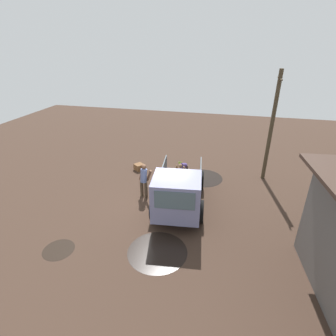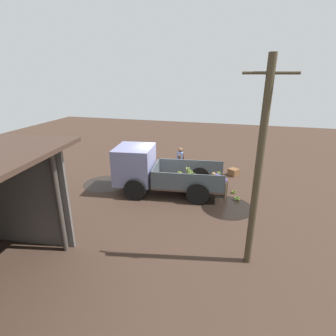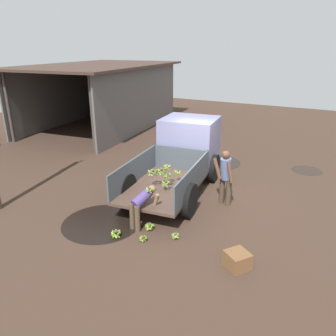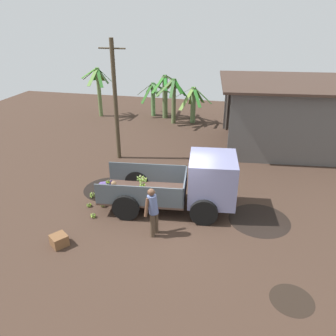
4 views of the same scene
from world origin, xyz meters
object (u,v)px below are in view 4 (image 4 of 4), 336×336
at_px(cargo_truck, 199,182).
at_px(wooden_crate_0, 59,240).
at_px(banana_bunch_on_ground_2, 89,205).
at_px(utility_pole, 115,101).
at_px(banana_bunch_on_ground_3, 93,216).
at_px(banana_bunch_on_ground_1, 103,204).
at_px(person_worker_loading, 106,188).
at_px(person_foreground_visitor, 153,210).
at_px(banana_bunch_on_ground_0, 93,195).

bearing_deg(cargo_truck, wooden_crate_0, -148.29).
relative_size(cargo_truck, banana_bunch_on_ground_2, 25.34).
relative_size(utility_pole, banana_bunch_on_ground_3, 27.67).
bearing_deg(banana_bunch_on_ground_1, person_worker_loading, 75.03).
distance_m(person_foreground_visitor, banana_bunch_on_ground_2, 3.19).
relative_size(cargo_truck, banana_bunch_on_ground_1, 21.36).
bearing_deg(wooden_crate_0, banana_bunch_on_ground_3, 77.24).
bearing_deg(banana_bunch_on_ground_0, person_foreground_visitor, -30.93).
relative_size(person_worker_loading, banana_bunch_on_ground_3, 5.12).
bearing_deg(utility_pole, banana_bunch_on_ground_2, -83.48).
bearing_deg(banana_bunch_on_ground_1, cargo_truck, 10.45).
xyz_separation_m(person_worker_loading, wooden_crate_0, (-0.51, -2.76, -0.48)).
height_order(cargo_truck, banana_bunch_on_ground_2, cargo_truck).
relative_size(banana_bunch_on_ground_2, banana_bunch_on_ground_3, 0.97).
xyz_separation_m(person_foreground_visitor, banana_bunch_on_ground_1, (-2.34, 1.23, -0.85)).
bearing_deg(banana_bunch_on_ground_3, banana_bunch_on_ground_2, 125.45).
relative_size(banana_bunch_on_ground_0, banana_bunch_on_ground_1, 1.13).
distance_m(banana_bunch_on_ground_2, wooden_crate_0, 2.36).
xyz_separation_m(cargo_truck, person_foreground_visitor, (-1.24, -1.89, -0.19)).
distance_m(cargo_truck, person_worker_loading, 3.56).
height_order(person_worker_loading, banana_bunch_on_ground_0, person_worker_loading).
bearing_deg(banana_bunch_on_ground_2, cargo_truck, 10.90).
distance_m(banana_bunch_on_ground_3, wooden_crate_0, 1.74).
relative_size(person_foreground_visitor, wooden_crate_0, 3.63).
relative_size(cargo_truck, wooden_crate_0, 10.83).
height_order(banana_bunch_on_ground_2, banana_bunch_on_ground_3, banana_bunch_on_ground_3).
bearing_deg(person_foreground_visitor, wooden_crate_0, 39.13).
bearing_deg(cargo_truck, banana_bunch_on_ground_2, -175.43).
distance_m(banana_bunch_on_ground_0, banana_bunch_on_ground_1, 0.90).
distance_m(banana_bunch_on_ground_1, banana_bunch_on_ground_2, 0.53).
relative_size(person_foreground_visitor, banana_bunch_on_ground_1, 7.15).
bearing_deg(cargo_truck, utility_pole, 133.27).
bearing_deg(wooden_crate_0, banana_bunch_on_ground_2, 92.01).
xyz_separation_m(utility_pole, banana_bunch_on_ground_0, (0.37, -4.03, -2.84)).
bearing_deg(banana_bunch_on_ground_2, banana_bunch_on_ground_1, 13.97).
bearing_deg(banana_bunch_on_ground_2, person_foreground_visitor, -21.15).
bearing_deg(banana_bunch_on_ground_1, utility_pole, 102.92).
xyz_separation_m(person_foreground_visitor, wooden_crate_0, (-2.78, -1.25, -0.77)).
xyz_separation_m(utility_pole, person_foreground_visitor, (3.40, -5.84, -2.00)).
height_order(banana_bunch_on_ground_0, banana_bunch_on_ground_3, banana_bunch_on_ground_0).
xyz_separation_m(utility_pole, banana_bunch_on_ground_3, (1.01, -5.39, -2.87)).
distance_m(person_worker_loading, wooden_crate_0, 2.84).
bearing_deg(wooden_crate_0, person_foreground_visitor, 24.16).
bearing_deg(person_worker_loading, banana_bunch_on_ground_1, -88.83).
height_order(cargo_truck, banana_bunch_on_ground_1, cargo_truck).
height_order(person_worker_loading, banana_bunch_on_ground_1, person_worker_loading).
bearing_deg(banana_bunch_on_ground_1, banana_bunch_on_ground_3, -93.58).
bearing_deg(banana_bunch_on_ground_0, wooden_crate_0, -85.30).
distance_m(person_foreground_visitor, wooden_crate_0, 3.14).
relative_size(banana_bunch_on_ground_3, wooden_crate_0, 0.44).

